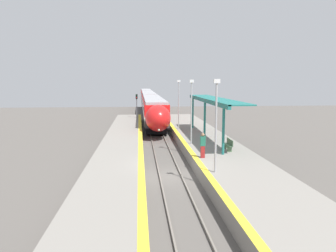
% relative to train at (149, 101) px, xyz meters
% --- Properties ---
extents(ground_plane, '(120.00, 120.00, 0.00)m').
position_rel_train_xyz_m(ground_plane, '(0.00, -47.40, -2.26)').
color(ground_plane, '#56514C').
extents(rail_left, '(0.08, 90.00, 0.15)m').
position_rel_train_xyz_m(rail_left, '(-0.72, -47.40, -2.18)').
color(rail_left, slate).
rests_on(rail_left, ground_plane).
extents(rail_right, '(0.08, 90.00, 0.15)m').
position_rel_train_xyz_m(rail_right, '(0.72, -47.40, -2.18)').
color(rail_right, slate).
rests_on(rail_right, ground_plane).
extents(train, '(2.87, 70.69, 3.94)m').
position_rel_train_xyz_m(train, '(0.00, 0.00, 0.00)').
color(train, black).
rests_on(train, ground_plane).
extents(platform_right, '(4.94, 64.00, 0.92)m').
position_rel_train_xyz_m(platform_right, '(4.20, -47.40, -1.80)').
color(platform_right, gray).
rests_on(platform_right, ground_plane).
extents(platform_left, '(3.70, 64.00, 0.92)m').
position_rel_train_xyz_m(platform_left, '(-3.57, -47.40, -1.80)').
color(platform_left, gray).
rests_on(platform_left, ground_plane).
extents(platform_bench, '(0.44, 1.69, 0.89)m').
position_rel_train_xyz_m(platform_bench, '(4.90, -43.72, -0.87)').
color(platform_bench, '#4C6B4C').
rests_on(platform_bench, platform_right).
extents(person_waiting, '(0.36, 0.23, 1.76)m').
position_rel_train_xyz_m(person_waiting, '(2.41, -46.03, -0.42)').
color(person_waiting, maroon).
rests_on(person_waiting, platform_right).
extents(railway_signal, '(0.28, 0.28, 4.37)m').
position_rel_train_xyz_m(railway_signal, '(-2.36, -19.65, 0.42)').
color(railway_signal, '#59595E').
rests_on(railway_signal, ground_plane).
extents(lamppost_near, '(0.36, 0.20, 5.49)m').
position_rel_train_xyz_m(lamppost_near, '(2.44, -49.73, 1.79)').
color(lamppost_near, '#9E9EA3').
rests_on(lamppost_near, platform_right).
extents(lamppost_mid, '(0.36, 0.20, 5.49)m').
position_rel_train_xyz_m(lamppost_mid, '(2.44, -40.72, 1.79)').
color(lamppost_mid, '#9E9EA3').
rests_on(lamppost_mid, platform_right).
extents(lamppost_far, '(0.36, 0.20, 5.49)m').
position_rel_train_xyz_m(lamppost_far, '(2.44, -31.71, 1.79)').
color(lamppost_far, '#9E9EA3').
rests_on(lamppost_far, platform_right).
extents(station_canopy, '(2.02, 16.70, 3.78)m').
position_rel_train_xyz_m(station_canopy, '(4.68, -38.27, 2.18)').
color(station_canopy, '#1E6B66').
rests_on(station_canopy, platform_right).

